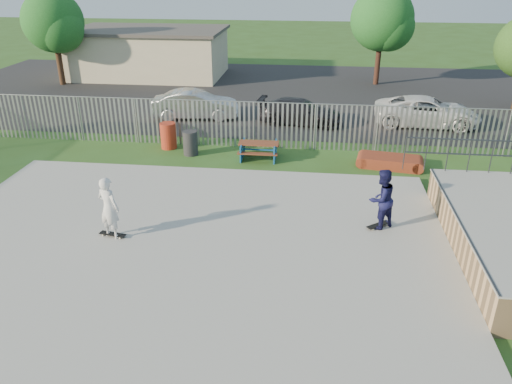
# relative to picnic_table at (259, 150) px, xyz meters

# --- Properties ---
(ground) EXTENTS (120.00, 120.00, 0.00)m
(ground) POSITION_rel_picnic_table_xyz_m (-1.36, -7.66, -0.35)
(ground) COLOR #2F4F1B
(ground) RESTS_ON ground
(concrete_slab) EXTENTS (15.00, 12.00, 0.15)m
(concrete_slab) POSITION_rel_picnic_table_xyz_m (-1.36, -7.66, -0.27)
(concrete_slab) COLOR #A3A39E
(concrete_slab) RESTS_ON ground
(fence) EXTENTS (26.04, 16.02, 2.00)m
(fence) POSITION_rel_picnic_table_xyz_m (-0.36, -3.07, 0.65)
(fence) COLOR gray
(fence) RESTS_ON ground
(picnic_table) EXTENTS (1.62, 1.34, 0.68)m
(picnic_table) POSITION_rel_picnic_table_xyz_m (0.00, 0.00, 0.00)
(picnic_table) COLOR brown
(picnic_table) RESTS_ON ground
(funbox) EXTENTS (2.28, 1.39, 0.43)m
(funbox) POSITION_rel_picnic_table_xyz_m (5.23, -0.34, -0.13)
(funbox) COLOR maroon
(funbox) RESTS_ON ground
(trash_bin_red) EXTENTS (0.67, 0.67, 1.12)m
(trash_bin_red) POSITION_rel_picnic_table_xyz_m (-4.01, 0.80, 0.21)
(trash_bin_red) COLOR #A32C19
(trash_bin_red) RESTS_ON ground
(trash_bin_grey) EXTENTS (0.61, 0.61, 1.02)m
(trash_bin_grey) POSITION_rel_picnic_table_xyz_m (-2.88, 0.11, 0.16)
(trash_bin_grey) COLOR #28282B
(trash_bin_grey) RESTS_ON ground
(parking_lot) EXTENTS (40.00, 18.00, 0.02)m
(parking_lot) POSITION_rel_picnic_table_xyz_m (-1.36, 11.34, -0.34)
(parking_lot) COLOR black
(parking_lot) RESTS_ON ground
(car_silver) EXTENTS (4.49, 2.04, 1.43)m
(car_silver) POSITION_rel_picnic_table_xyz_m (-3.84, 5.29, 0.39)
(car_silver) COLOR #BABAC0
(car_silver) RESTS_ON parking_lot
(car_dark) EXTENTS (4.39, 2.22, 1.22)m
(car_dark) POSITION_rel_picnic_table_xyz_m (1.51, 4.95, 0.28)
(car_dark) COLOR black
(car_dark) RESTS_ON parking_lot
(car_white) EXTENTS (5.15, 2.61, 1.39)m
(car_white) POSITION_rel_picnic_table_xyz_m (7.67, 5.39, 0.37)
(car_white) COLOR white
(car_white) RESTS_ON parking_lot
(building) EXTENTS (10.40, 6.40, 3.20)m
(building) POSITION_rel_picnic_table_xyz_m (-9.36, 15.34, 1.26)
(building) COLOR beige
(building) RESTS_ON ground
(tree_left) EXTENTS (3.79, 3.79, 5.85)m
(tree_left) POSITION_rel_picnic_table_xyz_m (-14.28, 11.93, 3.59)
(tree_left) COLOR #462D1C
(tree_left) RESTS_ON ground
(tree_mid) EXTENTS (3.93, 3.93, 6.06)m
(tree_mid) POSITION_rel_picnic_table_xyz_m (6.16, 14.37, 3.73)
(tree_mid) COLOR #3C2118
(tree_mid) RESTS_ON ground
(skateboard_a) EXTENTS (0.75, 0.65, 0.08)m
(skateboard_a) POSITION_rel_picnic_table_xyz_m (4.23, -5.66, -0.16)
(skateboard_a) COLOR black
(skateboard_a) RESTS_ON concrete_slab
(skateboard_b) EXTENTS (0.82, 0.35, 0.08)m
(skateboard_b) POSITION_rel_picnic_table_xyz_m (-3.47, -7.11, -0.16)
(skateboard_b) COLOR black
(skateboard_b) RESTS_ON concrete_slab
(skater_navy) EXTENTS (1.13, 1.10, 1.84)m
(skater_navy) POSITION_rel_picnic_table_xyz_m (4.23, -5.66, 0.72)
(skater_navy) COLOR #151542
(skater_navy) RESTS_ON concrete_slab
(skater_white) EXTENTS (0.78, 0.65, 1.84)m
(skater_white) POSITION_rel_picnic_table_xyz_m (-3.47, -7.11, 0.72)
(skater_white) COLOR silver
(skater_white) RESTS_ON concrete_slab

